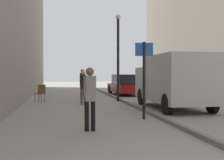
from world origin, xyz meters
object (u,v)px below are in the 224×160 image
parked_car (126,85)px  lamp_post (118,52)px  pedestrian_main_foreground (83,81)px  cafe_chair_near_window (41,92)px  street_sign_post (144,73)px  pedestrian_mid_block (90,94)px  pedestrian_far_crossing (83,85)px  delivery_van (173,80)px

parked_car → lamp_post: lamp_post is taller
pedestrian_main_foreground → cafe_chair_near_window: (-2.40, -2.75, -0.49)m
cafe_chair_near_window → parked_car: bearing=-114.0°
parked_car → street_sign_post: bearing=-101.6°
pedestrian_mid_block → pedestrian_far_crossing: (0.32, 6.88, -0.02)m
delivery_van → parked_car: bearing=91.6°
delivery_van → parked_car: size_ratio=1.22×
pedestrian_far_crossing → street_sign_post: size_ratio=0.65×
parked_car → cafe_chair_near_window: 7.37m
cafe_chair_near_window → lamp_post: bearing=-154.3°
street_sign_post → lamp_post: bearing=-83.4°
pedestrian_main_foreground → parked_car: bearing=25.7°
pedestrian_main_foreground → lamp_post: lamp_post is taller
street_sign_post → cafe_chair_near_window: 7.69m
pedestrian_mid_block → delivery_van: size_ratio=0.33×
pedestrian_far_crossing → lamp_post: bearing=47.2°
pedestrian_mid_block → cafe_chair_near_window: (-1.81, 8.44, -0.44)m
pedestrian_far_crossing → parked_car: pedestrian_far_crossing is taller
pedestrian_far_crossing → pedestrian_main_foreground: bearing=95.8°
pedestrian_main_foreground → street_sign_post: size_ratio=0.69×
delivery_van → lamp_post: size_ratio=1.10×
pedestrian_mid_block → cafe_chair_near_window: 8.64m
pedestrian_mid_block → parked_car: pedestrian_mid_block is taller
pedestrian_main_foreground → delivery_van: size_ratio=0.34×
street_sign_post → cafe_chair_near_window: street_sign_post is taller
pedestrian_far_crossing → lamp_post: 3.11m
pedestrian_main_foreground → pedestrian_mid_block: size_ratio=1.05×
pedestrian_far_crossing → street_sign_post: street_sign_post is taller
pedestrian_main_foreground → pedestrian_mid_block: (-0.59, -11.19, -0.05)m
street_sign_post → parked_car: bearing=-89.3°
cafe_chair_near_window → street_sign_post: bearing=145.4°
pedestrian_mid_block → delivery_van: (4.06, 4.58, 0.26)m
pedestrian_mid_block → cafe_chair_near_window: pedestrian_mid_block is taller
delivery_van → lamp_post: (-1.72, 3.87, 1.48)m
lamp_post → cafe_chair_near_window: lamp_post is taller
pedestrian_mid_block → parked_car: (3.79, 13.22, -0.27)m
lamp_post → pedestrian_main_foreground: bearing=122.7°
pedestrian_far_crossing → cafe_chair_near_window: size_ratio=1.79×
street_sign_post → cafe_chair_near_window: bearing=-50.4°
pedestrian_mid_block → parked_car: size_ratio=0.40×
parked_car → lamp_post: bearing=-109.5°
cafe_chair_near_window → pedestrian_main_foreground: bearing=-105.7°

